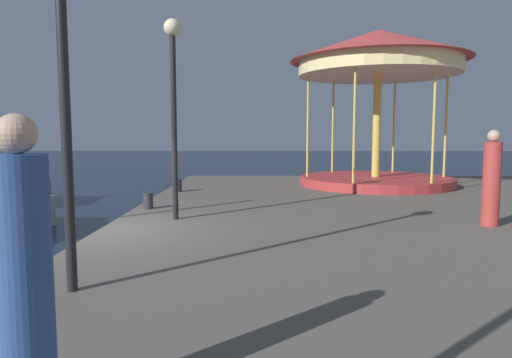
% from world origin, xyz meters
% --- Properties ---
extents(ground_plane, '(120.00, 120.00, 0.00)m').
position_xyz_m(ground_plane, '(0.00, 0.00, 0.00)').
color(ground_plane, '#162338').
extents(quay_dock, '(14.63, 22.42, 0.80)m').
position_xyz_m(quay_dock, '(7.31, 0.00, 0.40)').
color(quay_dock, '#5B564F').
rests_on(quay_dock, ground).
extents(carousel, '(6.17, 6.17, 5.42)m').
position_xyz_m(carousel, '(7.22, 7.67, 4.86)').
color(carousel, '#B23333').
rests_on(carousel, quay_dock).
extents(lamp_post_mid_promenade, '(0.36, 0.36, 4.29)m').
position_xyz_m(lamp_post_mid_promenade, '(0.92, -3.36, 3.73)').
color(lamp_post_mid_promenade, black).
rests_on(lamp_post_mid_promenade, quay_dock).
extents(lamp_post_far_end, '(0.36, 0.36, 4.21)m').
position_xyz_m(lamp_post_far_end, '(1.29, 1.12, 3.69)').
color(lamp_post_far_end, black).
rests_on(lamp_post_far_end, quay_dock).
extents(bollard_south, '(0.24, 0.24, 0.40)m').
position_xyz_m(bollard_south, '(0.36, 2.47, 1.00)').
color(bollard_south, '#2D2D33').
rests_on(bollard_south, quay_dock).
extents(bollard_north, '(0.24, 0.24, 0.40)m').
position_xyz_m(bollard_north, '(0.50, 5.74, 1.00)').
color(bollard_north, '#2D2D33').
rests_on(bollard_north, quay_dock).
extents(person_mid_promenade, '(0.34, 0.34, 1.97)m').
position_xyz_m(person_mid_promenade, '(1.70, -5.87, 1.73)').
color(person_mid_promenade, '#2D4C8C').
rests_on(person_mid_promenade, quay_dock).
extents(person_far_corner, '(0.34, 0.34, 1.92)m').
position_xyz_m(person_far_corner, '(7.73, 0.50, 1.70)').
color(person_far_corner, '#B23833').
rests_on(person_far_corner, quay_dock).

